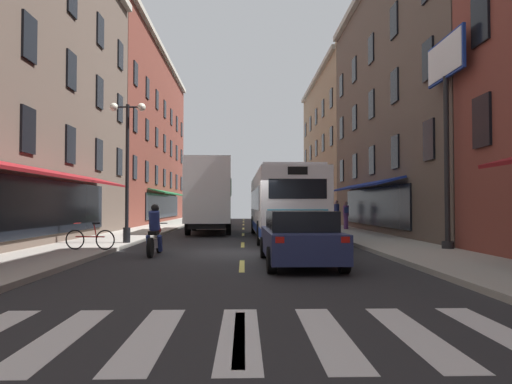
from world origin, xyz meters
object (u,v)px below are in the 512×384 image
object	(u,v)px
transit_bus	(281,204)
sedan_mid	(217,217)
sedan_near	(299,237)
street_lamp_twin	(127,165)
pedestrian_near	(346,214)
bicycle_near	(90,239)
motorcycle_rider	(155,234)
pedestrian_mid	(337,213)
box_truck	(210,196)
billboard_sign	(446,89)

from	to	relation	value
transit_bus	sedan_mid	bearing A→B (deg)	106.91
sedan_near	street_lamp_twin	distance (m)	8.83
pedestrian_near	street_lamp_twin	size ratio (longest dim) A/B	0.31
bicycle_near	street_lamp_twin	world-z (taller)	street_lamp_twin
pedestrian_near	street_lamp_twin	bearing A→B (deg)	-131.37
motorcycle_rider	street_lamp_twin	distance (m)	4.59
bicycle_near	pedestrian_mid	size ratio (longest dim) A/B	0.93
sedan_mid	pedestrian_mid	xyz separation A→B (m)	(8.50, -3.62, 0.36)
box_truck	pedestrian_near	xyz separation A→B (m)	(8.38, 1.83, -1.09)
transit_bus	pedestrian_near	size ratio (longest dim) A/B	7.13
pedestrian_near	street_lamp_twin	distance (m)	15.10
sedan_mid	pedestrian_near	xyz separation A→B (m)	(8.48, -6.58, 0.32)
transit_bus	street_lamp_twin	world-z (taller)	street_lamp_twin
box_truck	bicycle_near	distance (m)	11.64
pedestrian_near	pedestrian_mid	world-z (taller)	pedestrian_mid
sedan_near	motorcycle_rider	world-z (taller)	motorcycle_rider
pedestrian_near	motorcycle_rider	bearing A→B (deg)	-118.23
transit_bus	pedestrian_near	world-z (taller)	transit_bus
box_truck	bicycle_near	size ratio (longest dim) A/B	4.68
sedan_mid	bicycle_near	distance (m)	19.74
pedestrian_mid	pedestrian_near	bearing A→B (deg)	-62.39
sedan_near	sedan_mid	xyz separation A→B (m)	(-3.61, 22.46, -0.01)
sedan_near	transit_bus	bearing A→B (deg)	88.26
transit_bus	pedestrian_near	bearing A→B (deg)	53.86
sedan_mid	street_lamp_twin	size ratio (longest dim) A/B	0.79
billboard_sign	motorcycle_rider	bearing A→B (deg)	-176.15
street_lamp_twin	pedestrian_mid	bearing A→B (deg)	49.69
transit_bus	sedan_mid	world-z (taller)	transit_bus
bicycle_near	pedestrian_near	xyz separation A→B (m)	(11.51, 12.92, 0.55)
billboard_sign	pedestrian_near	xyz separation A→B (m)	(-0.62, 12.81, -4.62)
billboard_sign	street_lamp_twin	size ratio (longest dim) A/B	1.31
sedan_near	sedan_mid	distance (m)	22.75
sedan_mid	transit_bus	bearing A→B (deg)	-73.09
sedan_mid	pedestrian_near	size ratio (longest dim) A/B	2.55
box_truck	sedan_near	distance (m)	14.54
box_truck	sedan_mid	size ratio (longest dim) A/B	1.82
motorcycle_rider	sedan_near	bearing A→B (deg)	-28.68
sedan_mid	pedestrian_mid	distance (m)	9.25
sedan_near	bicycle_near	size ratio (longest dim) A/B	2.73
sedan_near	motorcycle_rider	size ratio (longest dim) A/B	2.25
sedan_mid	pedestrian_near	bearing A→B (deg)	-37.82
motorcycle_rider	pedestrian_near	bearing A→B (deg)	55.52
pedestrian_mid	street_lamp_twin	bearing A→B (deg)	-102.32
transit_bus	bicycle_near	bearing A→B (deg)	-136.20
motorcycle_rider	bicycle_near	xyz separation A→B (m)	(-2.26, 0.56, -0.21)
transit_bus	sedan_near	world-z (taller)	transit_bus
billboard_sign	sedan_mid	bearing A→B (deg)	115.14
billboard_sign	box_truck	distance (m)	14.63
sedan_mid	bicycle_near	size ratio (longest dim) A/B	2.57
bicycle_near	pedestrian_mid	world-z (taller)	pedestrian_mid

